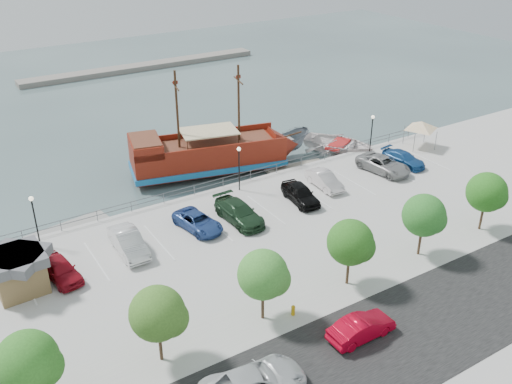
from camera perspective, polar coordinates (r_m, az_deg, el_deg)
ground at (r=48.53m, az=2.26°, el=-3.78°), size 160.00×160.00×0.00m
street at (r=38.28m, az=16.16°, el=-12.81°), size 100.00×8.00×0.04m
sidewalk at (r=41.48m, az=10.12°, el=-8.55°), size 100.00×4.00×0.05m
seawall_railing at (r=53.64m, az=-2.38°, el=1.25°), size 50.00×0.06×1.00m
far_shore at (r=98.51m, az=-11.23°, el=12.21°), size 40.00×3.00×0.80m
pirate_ship at (r=58.41m, az=-3.58°, el=3.87°), size 18.30×8.74×11.33m
patrol_boat at (r=61.49m, az=2.79°, el=4.49°), size 6.88×3.18×2.58m
speedboat at (r=63.55m, az=8.23°, el=4.56°), size 8.79×9.70×1.65m
dock_west at (r=50.71m, az=-18.28°, el=-3.56°), size 7.25×3.19×0.40m
dock_mid at (r=59.39m, az=3.98°, el=2.44°), size 6.51×2.86×0.36m
dock_east at (r=63.72m, az=9.45°, el=3.90°), size 6.49×3.47×0.36m
shed at (r=42.17m, az=-22.67°, el=-7.28°), size 3.69×3.69×2.92m
canopy_tent at (r=63.74m, az=16.26°, el=6.79°), size 5.16×5.16×3.35m
street_van at (r=32.29m, az=-0.18°, el=-18.53°), size 6.12×3.25×1.64m
street_sedan at (r=36.24m, az=10.50°, el=-13.19°), size 4.46×1.58×1.47m
fire_hydrant at (r=37.53m, az=3.73°, el=-11.68°), size 0.27×0.27×0.78m
lamp_post_left at (r=46.20m, az=-21.34°, el=-1.90°), size 0.36×0.36×4.28m
lamp_post_mid at (r=51.60m, az=-1.71°, el=3.13°), size 0.36×0.36×4.28m
lamp_post_right at (r=60.63m, az=11.52°, el=6.33°), size 0.36×0.36×4.28m
tree_a at (r=31.84m, az=-21.59°, el=-15.57°), size 3.30×3.20×5.00m
tree_b at (r=32.99m, az=-9.54°, el=-12.00°), size 3.30×3.20×5.00m
tree_c at (r=35.51m, az=0.96°, el=-8.37°), size 3.30×3.20×5.00m
tree_d at (r=39.13m, az=9.63°, el=-5.10°), size 3.30×3.20×5.00m
tree_e at (r=43.58m, az=16.62°, el=-2.35°), size 3.30×3.20×5.00m
tree_f at (r=48.64m, az=22.22°, el=-0.11°), size 3.30×3.20×5.00m
parked_car_a at (r=42.79m, az=-18.98°, el=-7.31°), size 2.51×4.72×1.53m
parked_car_b at (r=44.37m, az=-12.62°, el=-4.94°), size 1.86×5.12×1.68m
parked_car_c at (r=46.57m, az=-5.84°, el=-2.97°), size 3.04×5.15×1.34m
parked_car_d at (r=47.42m, az=-1.71°, el=-2.05°), size 2.48×5.63×1.61m
parked_car_e at (r=50.57m, az=4.47°, el=-0.15°), size 2.47×4.95×1.62m
parked_car_f at (r=53.41m, az=6.87°, el=1.20°), size 1.85×4.55×1.47m
parked_car_g at (r=57.47m, az=12.63°, el=2.70°), size 3.44×5.94×1.56m
parked_car_h at (r=59.52m, az=14.52°, el=3.25°), size 2.61×4.97×1.37m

